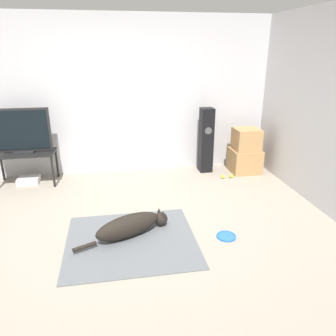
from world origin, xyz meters
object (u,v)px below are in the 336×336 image
object	(u,v)px
floor_speaker	(206,140)
tv	(21,131)
dog	(131,225)
tennis_ball_near_speaker	(231,176)
game_console	(29,180)
frisbee	(226,236)
cardboard_box_lower	(245,161)
cardboard_box_upper	(246,139)
tennis_ball_by_boxes	(223,177)
tv_stand	(25,157)

from	to	relation	value
floor_speaker	tv	bearing A→B (deg)	-178.75
dog	tennis_ball_near_speaker	xyz separation A→B (m)	(1.75, 1.51, -0.10)
dog	game_console	xyz separation A→B (m)	(-1.50, 1.87, -0.09)
frisbee	cardboard_box_lower	distance (m)	2.23
tennis_ball_near_speaker	game_console	distance (m)	3.28
frisbee	floor_speaker	bearing A→B (deg)	80.43
dog	cardboard_box_upper	world-z (taller)	cardboard_box_upper
cardboard_box_lower	cardboard_box_upper	distance (m)	0.38
dog	tv	distance (m)	2.49
frisbee	tennis_ball_by_boxes	distance (m)	1.80
tennis_ball_by_boxes	floor_speaker	bearing A→B (deg)	114.89
frisbee	game_console	world-z (taller)	game_console
dog	game_console	distance (m)	2.40
tv_stand	game_console	size ratio (longest dim) A/B	2.82
floor_speaker	cardboard_box_lower	bearing A→B (deg)	-13.24
tv_stand	cardboard_box_lower	bearing A→B (deg)	-1.42
cardboard_box_upper	tennis_ball_near_speaker	bearing A→B (deg)	-143.32
floor_speaker	frisbee	bearing A→B (deg)	-99.57
cardboard_box_upper	tv	distance (m)	3.59
frisbee	cardboard_box_lower	bearing A→B (deg)	62.69
tv	tv_stand	bearing A→B (deg)	-90.00
frisbee	tv_stand	distance (m)	3.31
tv	tennis_ball_near_speaker	world-z (taller)	tv
dog	tv	bearing A→B (deg)	129.01
frisbee	tv	distance (m)	3.39
cardboard_box_lower	game_console	bearing A→B (deg)	178.33
cardboard_box_upper	tv_stand	size ratio (longest dim) A/B	0.46
tv	game_console	world-z (taller)	tv
game_console	tv	bearing A→B (deg)	-75.80
floor_speaker	tennis_ball_near_speaker	distance (m)	0.74
cardboard_box_upper	tv	xyz separation A→B (m)	(-3.57, 0.10, 0.27)
dog	tv_stand	xyz separation A→B (m)	(-1.50, 1.85, 0.31)
tennis_ball_by_boxes	game_console	size ratio (longest dim) A/B	0.20
floor_speaker	game_console	distance (m)	2.97
cardboard_box_lower	tennis_ball_near_speaker	xyz separation A→B (m)	(-0.33, -0.25, -0.17)
tv_stand	dog	bearing A→B (deg)	-50.94
cardboard_box_lower	cardboard_box_upper	bearing A→B (deg)	-111.39
floor_speaker	tv	xyz separation A→B (m)	(-2.92, -0.06, 0.30)
frisbee	tennis_ball_by_boxes	bearing A→B (deg)	72.36
frisbee	cardboard_box_lower	world-z (taller)	cardboard_box_lower
floor_speaker	tennis_ball_by_boxes	xyz separation A→B (m)	(0.19, -0.41, -0.52)
floor_speaker	tennis_ball_by_boxes	bearing A→B (deg)	-65.11
cardboard_box_upper	tennis_ball_by_boxes	size ratio (longest dim) A/B	6.26
tv	cardboard_box_lower	bearing A→B (deg)	-1.47
cardboard_box_lower	tennis_ball_by_boxes	xyz separation A→B (m)	(-0.47, -0.25, -0.17)
cardboard_box_lower	floor_speaker	distance (m)	0.76
tv	tennis_ball_by_boxes	distance (m)	3.23
floor_speaker	tv_stand	xyz separation A→B (m)	(-2.92, -0.07, -0.11)
cardboard_box_lower	cardboard_box_upper	size ratio (longest dim) A/B	1.17
cardboard_box_lower	floor_speaker	world-z (taller)	floor_speaker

